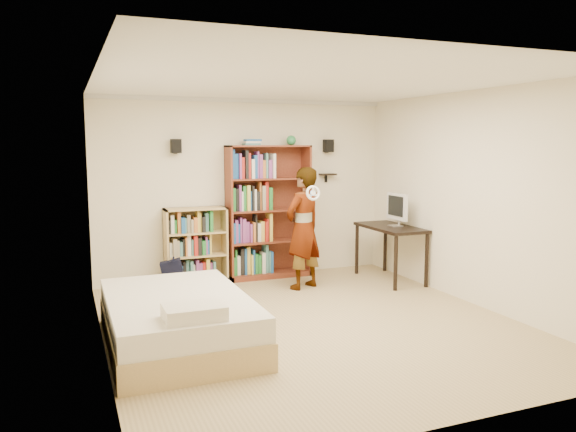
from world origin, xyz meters
name	(u,v)px	position (x,y,z in m)	size (l,w,h in m)	color
ground	(312,324)	(0.00, 0.00, 0.00)	(4.50, 5.00, 0.01)	tan
room_shell	(313,169)	(0.00, 0.00, 1.76)	(4.52, 5.02, 2.71)	#F1E9CE
crown_molding	(313,84)	(0.00, 0.00, 2.67)	(4.50, 5.00, 0.06)	silver
speaker_left	(176,146)	(-1.05, 2.40, 2.00)	(0.14, 0.12, 0.20)	black
speaker_right	(328,146)	(1.35, 2.40, 2.00)	(0.14, 0.12, 0.20)	black
wall_shelf	(328,174)	(1.35, 2.41, 1.55)	(0.25, 0.16, 0.03)	black
tall_bookshelf	(269,212)	(0.31, 2.31, 1.01)	(1.27, 0.37, 2.01)	brown
low_bookshelf	(196,246)	(-0.81, 2.33, 0.56)	(0.89, 0.33, 1.11)	#D6B473
computer_desk	(390,253)	(1.93, 1.45, 0.41)	(0.60, 1.20, 0.82)	black
imac	(396,210)	(1.98, 1.41, 1.06)	(0.10, 0.49, 0.49)	silver
daybed	(178,314)	(-1.54, -0.08, 0.31)	(1.38, 2.13, 0.63)	silver
person	(303,228)	(0.54, 1.50, 0.86)	(0.62, 0.41, 1.71)	black
wii_wheel	(313,193)	(0.54, 1.18, 1.38)	(0.21, 0.21, 0.04)	silver
navy_bag	(173,274)	(-1.19, 2.12, 0.22)	(0.32, 0.21, 0.43)	black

